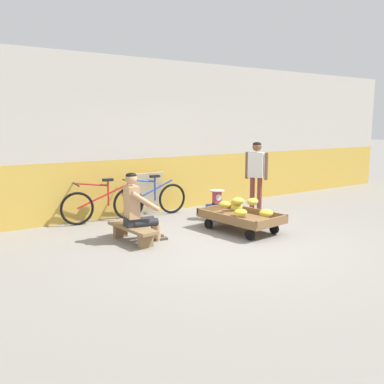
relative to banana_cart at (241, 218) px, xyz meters
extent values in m
plane|color=gray|center=(-0.67, -0.56, -0.24)|extent=(80.00, 80.00, 0.00)
cube|color=gold|center=(-0.67, 2.46, 0.35)|extent=(16.00, 0.30, 1.18)
cube|color=#B7B2A8|center=(-0.67, 2.46, 1.97)|extent=(16.00, 0.30, 2.05)
cube|color=brown|center=(0.00, 0.00, -0.01)|extent=(1.00, 1.53, 0.05)
cube|color=brown|center=(-0.40, -0.05, 0.07)|extent=(0.21, 1.44, 0.10)
cube|color=brown|center=(0.40, 0.05, 0.07)|extent=(0.21, 1.44, 0.10)
cube|color=brown|center=(-0.08, 0.70, 0.07)|extent=(0.84, 0.14, 0.10)
cube|color=brown|center=(0.08, -0.70, 0.07)|extent=(0.84, 0.14, 0.10)
cylinder|color=black|center=(-0.37, 0.46, -0.15)|extent=(0.07, 0.18, 0.18)
cylinder|color=black|center=(0.26, 0.54, -0.15)|extent=(0.07, 0.18, 0.18)
cylinder|color=black|center=(-0.26, -0.54, -0.15)|extent=(0.07, 0.18, 0.18)
cylinder|color=black|center=(0.37, -0.46, -0.15)|extent=(0.07, 0.18, 0.18)
ellipsoid|color=gold|center=(-0.26, -0.30, 0.18)|extent=(0.28, 0.23, 0.13)
ellipsoid|color=yellow|center=(0.07, -0.56, 0.18)|extent=(0.29, 0.26, 0.13)
ellipsoid|color=gold|center=(-0.02, 0.09, 0.18)|extent=(0.24, 0.18, 0.13)
ellipsoid|color=gold|center=(-0.04, 0.42, 0.18)|extent=(0.27, 0.23, 0.13)
ellipsoid|color=yellow|center=(0.24, 0.46, 0.18)|extent=(0.29, 0.26, 0.13)
ellipsoid|color=gold|center=(0.14, -0.15, 0.31)|extent=(0.26, 0.21, 0.13)
ellipsoid|color=gold|center=(-0.03, 0.05, 0.30)|extent=(0.29, 0.25, 0.13)
cube|color=olive|center=(-1.92, 0.44, 0.00)|extent=(0.41, 1.12, 0.05)
cube|color=olive|center=(-1.96, 0.83, -0.13)|extent=(0.25, 0.10, 0.22)
cube|color=olive|center=(-1.88, 0.06, -0.13)|extent=(0.25, 0.10, 0.22)
cylinder|color=tan|center=(-1.51, 0.48, -0.11)|extent=(0.10, 0.10, 0.27)
cube|color=#4C3D2D|center=(-1.45, 0.47, -0.22)|extent=(0.23, 0.12, 0.04)
cylinder|color=#232328|center=(-1.71, 0.50, 0.08)|extent=(0.41, 0.19, 0.13)
cylinder|color=tan|center=(-1.54, 0.30, -0.11)|extent=(0.10, 0.10, 0.27)
cube|color=#4C3D2D|center=(-1.48, 0.29, -0.22)|extent=(0.23, 0.12, 0.04)
cylinder|color=#232328|center=(-1.74, 0.33, 0.08)|extent=(0.41, 0.19, 0.13)
cube|color=#232328|center=(-1.92, 0.44, 0.10)|extent=(0.26, 0.31, 0.14)
cube|color=tan|center=(-1.92, 0.44, 0.43)|extent=(0.22, 0.34, 0.52)
cylinder|color=tan|center=(-1.73, 0.62, 0.46)|extent=(0.48, 0.14, 0.36)
cylinder|color=tan|center=(-1.79, 0.22, 0.46)|extent=(0.48, 0.14, 0.36)
sphere|color=tan|center=(-1.92, 0.44, 0.80)|extent=(0.19, 0.19, 0.19)
ellipsoid|color=black|center=(-1.92, 0.44, 0.86)|extent=(0.17, 0.17, 0.09)
cube|color=#234CA8|center=(0.22, 0.99, -0.09)|extent=(0.36, 0.28, 0.30)
cylinder|color=#28282D|center=(0.22, 0.99, 0.07)|extent=(0.20, 0.20, 0.03)
cube|color=#C6384C|center=(0.22, 0.99, 0.21)|extent=(0.16, 0.10, 0.24)
cylinder|color=white|center=(0.22, 0.94, 0.21)|extent=(0.13, 0.01, 0.13)
cylinder|color=#B2B5BA|center=(0.22, 0.99, 0.34)|extent=(0.30, 0.30, 0.01)
torus|color=black|center=(-2.27, 2.07, 0.08)|extent=(0.64, 0.12, 0.64)
torus|color=black|center=(-1.26, 1.96, 0.08)|extent=(0.64, 0.12, 0.64)
cylinder|color=#AD231E|center=(-1.77, 2.02, 0.28)|extent=(1.03, 0.15, 0.43)
cylinder|color=#AD231E|center=(-1.67, 2.00, 0.32)|extent=(0.04, 0.04, 0.48)
cylinder|color=#AD231E|center=(-1.97, 2.04, 0.52)|extent=(0.61, 0.11, 0.12)
cube|color=black|center=(-1.67, 2.00, 0.59)|extent=(0.21, 0.12, 0.05)
cylinder|color=black|center=(-2.27, 2.07, 0.54)|extent=(0.08, 0.48, 0.03)
torus|color=black|center=(-1.25, 1.99, 0.08)|extent=(0.64, 0.06, 0.64)
torus|color=black|center=(-0.23, 1.98, 0.08)|extent=(0.64, 0.06, 0.64)
cylinder|color=#234299|center=(-0.74, 1.98, 0.28)|extent=(1.03, 0.06, 0.43)
cylinder|color=#234299|center=(-0.64, 1.98, 0.32)|extent=(0.04, 0.04, 0.48)
cylinder|color=#234299|center=(-0.95, 1.99, 0.52)|extent=(0.62, 0.05, 0.12)
cube|color=black|center=(-0.64, 1.98, 0.59)|extent=(0.20, 0.10, 0.05)
cylinder|color=black|center=(-1.25, 1.99, 0.54)|extent=(0.04, 0.48, 0.03)
cube|color=#C6B289|center=(-0.70, 2.24, 0.20)|extent=(0.70, 0.19, 0.89)
cylinder|color=brown|center=(1.18, 0.79, 0.16)|extent=(0.10, 0.10, 0.80)
cylinder|color=brown|center=(1.11, 0.93, 0.16)|extent=(0.10, 0.10, 0.80)
cube|color=silver|center=(1.15, 0.86, 0.82)|extent=(0.33, 0.38, 0.52)
cylinder|color=brown|center=(1.25, 0.68, 0.80)|extent=(0.07, 0.07, 0.56)
cylinder|color=brown|center=(1.05, 1.05, 0.80)|extent=(0.07, 0.07, 0.56)
sphere|color=brown|center=(1.15, 0.86, 1.19)|extent=(0.19, 0.19, 0.19)
ellipsoid|color=black|center=(1.15, 0.86, 1.25)|extent=(0.17, 0.17, 0.09)
cube|color=#D13D4C|center=(0.21, 0.57, -0.12)|extent=(0.18, 0.12, 0.24)
camera|label=1|loc=(-4.82, -5.59, 1.69)|focal=39.35mm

